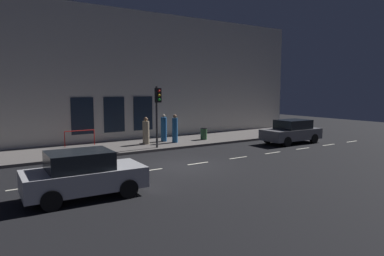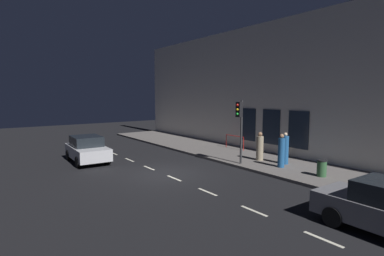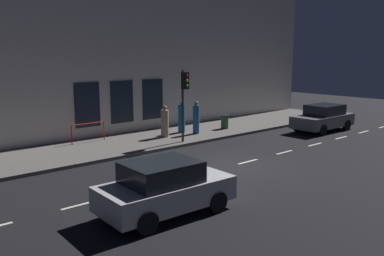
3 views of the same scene
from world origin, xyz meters
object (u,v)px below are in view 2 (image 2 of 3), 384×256
object	(u,v)px
traffic_light	(240,119)
pedestrian_0	(260,147)
trash_bin	(322,168)
parked_car_1	(87,149)
pedestrian_2	(285,150)
pedestrian_1	(281,152)

from	to	relation	value
traffic_light	pedestrian_0	bearing A→B (deg)	-1.41
trash_bin	parked_car_1	bearing A→B (deg)	126.85
pedestrian_0	trash_bin	size ratio (longest dim) A/B	2.11
pedestrian_2	pedestrian_1	bearing A→B (deg)	-178.18
pedestrian_0	pedestrian_2	distance (m)	1.57
pedestrian_0	trash_bin	xyz separation A→B (m)	(-0.38, -4.23, -0.37)
pedestrian_1	trash_bin	distance (m)	2.39
pedestrian_0	pedestrian_1	xyz separation A→B (m)	(-0.42, -1.88, 0.07)
traffic_light	pedestrian_1	xyz separation A→B (m)	(1.26, -1.93, -1.72)
parked_car_1	pedestrian_0	xyz separation A→B (m)	(8.35, -6.41, 0.14)
pedestrian_0	trash_bin	world-z (taller)	pedestrian_0
pedestrian_1	pedestrian_0	bearing A→B (deg)	-26.72
parked_car_1	pedestrian_2	world-z (taller)	pedestrian_2
pedestrian_2	parked_car_1	bearing A→B (deg)	115.47
traffic_light	pedestrian_2	world-z (taller)	traffic_light
pedestrian_1	pedestrian_2	world-z (taller)	pedestrian_1
pedestrian_0	pedestrian_1	bearing A→B (deg)	90.53
traffic_light	pedestrian_0	xyz separation A→B (m)	(1.68, -0.04, -1.79)
pedestrian_2	traffic_light	bearing A→B (deg)	120.94
parked_car_1	pedestrian_2	xyz separation A→B (m)	(8.75, -7.92, 0.20)
traffic_light	trash_bin	xyz separation A→B (m)	(1.31, -4.27, -2.17)
pedestrian_1	trash_bin	size ratio (longest dim) A/B	2.26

